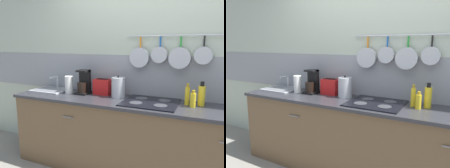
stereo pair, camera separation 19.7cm
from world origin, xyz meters
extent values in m
cube|color=#B2BCA8|center=(0.00, 0.34, 1.30)|extent=(7.20, 0.06, 2.60)
cube|color=gray|center=(0.00, 0.34, 1.14)|extent=(7.20, 0.07, 0.50)
cylinder|color=#B7BABF|center=(0.22, 0.29, 1.61)|extent=(1.08, 0.02, 0.02)
cylinder|color=orange|center=(-0.15, 0.29, 1.54)|extent=(0.02, 0.02, 0.13)
cylinder|color=#B7BABF|center=(-0.15, 0.26, 1.36)|extent=(0.23, 0.05, 0.23)
cylinder|color=#1959B2|center=(0.08, 0.29, 1.55)|extent=(0.02, 0.02, 0.12)
cylinder|color=#B7BABF|center=(0.08, 0.26, 1.40)|extent=(0.18, 0.06, 0.18)
cylinder|color=green|center=(0.31, 0.29, 1.54)|extent=(0.02, 0.02, 0.12)
cylinder|color=#B7BABF|center=(0.31, 0.25, 1.37)|extent=(0.23, 0.07, 0.23)
cylinder|color=black|center=(0.55, 0.29, 1.55)|extent=(0.02, 0.02, 0.11)
cylinder|color=#B7BABF|center=(0.55, 0.26, 1.40)|extent=(0.19, 0.06, 0.19)
cube|color=brown|center=(0.00, 0.00, 0.43)|extent=(3.23, 0.57, 0.85)
cylinder|color=slate|center=(-0.81, -0.30, 0.70)|extent=(0.14, 0.01, 0.01)
cube|color=#2D2D33|center=(0.00, 0.00, 0.87)|extent=(3.27, 0.61, 0.03)
cube|color=#B7BABF|center=(-1.36, 0.10, 0.90)|extent=(0.47, 0.37, 0.01)
cube|color=slate|center=(-1.36, 0.10, 0.91)|extent=(0.40, 0.30, 0.00)
cylinder|color=#B7BABF|center=(-1.36, 0.24, 0.98)|extent=(0.03, 0.03, 0.18)
cylinder|color=#B7BABF|center=(-1.36, 0.16, 1.06)|extent=(0.02, 0.15, 0.02)
cylinder|color=white|center=(-1.02, 0.05, 1.00)|extent=(0.10, 0.10, 0.23)
cube|color=black|center=(-0.84, 0.09, 0.90)|extent=(0.16, 0.18, 0.02)
cube|color=black|center=(-0.84, 0.15, 1.04)|extent=(0.14, 0.06, 0.31)
cylinder|color=black|center=(-0.84, 0.07, 0.98)|extent=(0.12, 0.12, 0.13)
cube|color=black|center=(-0.84, 0.11, 1.19)|extent=(0.14, 0.13, 0.02)
cube|color=red|center=(-0.61, 0.18, 0.99)|extent=(0.21, 0.15, 0.20)
cube|color=black|center=(-0.61, 0.16, 1.09)|extent=(0.16, 0.03, 0.00)
cube|color=black|center=(-0.61, 0.21, 1.09)|extent=(0.16, 0.03, 0.00)
cube|color=black|center=(-0.72, 0.18, 1.03)|extent=(0.02, 0.02, 0.02)
cylinder|color=#B7BABF|center=(-0.37, 0.12, 1.01)|extent=(0.16, 0.16, 0.24)
sphere|color=black|center=(-0.37, 0.12, 1.14)|extent=(0.02, 0.02, 0.02)
cube|color=black|center=(0.06, 0.02, 0.89)|extent=(0.58, 0.54, 0.01)
cylinder|color=#38383D|center=(-0.07, -0.09, 0.90)|extent=(0.14, 0.14, 0.00)
cylinder|color=#38383D|center=(0.19, -0.09, 0.90)|extent=(0.14, 0.14, 0.00)
cylinder|color=#38383D|center=(-0.07, 0.13, 0.90)|extent=(0.14, 0.14, 0.00)
cylinder|color=#38383D|center=(0.19, 0.13, 0.90)|extent=(0.14, 0.14, 0.00)
cylinder|color=yellow|center=(0.42, 0.11, 0.98)|extent=(0.05, 0.05, 0.19)
cylinder|color=#B28C19|center=(0.42, 0.11, 1.09)|extent=(0.03, 0.03, 0.04)
cylinder|color=yellow|center=(0.49, 0.04, 0.96)|extent=(0.06, 0.06, 0.14)
cylinder|color=#B28C19|center=(0.49, 0.04, 1.05)|extent=(0.03, 0.03, 0.03)
cylinder|color=yellow|center=(0.56, 0.13, 0.99)|extent=(0.07, 0.07, 0.21)
cylinder|color=black|center=(0.56, 0.13, 1.12)|extent=(0.04, 0.04, 0.05)
camera|label=1|loc=(0.63, -2.24, 1.51)|focal=35.00mm
camera|label=2|loc=(0.80, -2.15, 1.51)|focal=35.00mm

